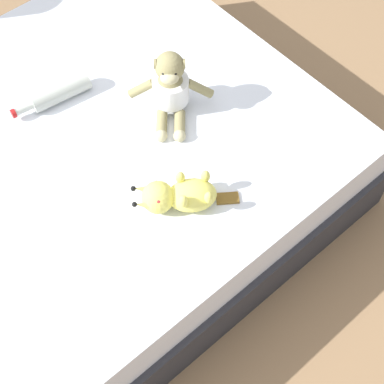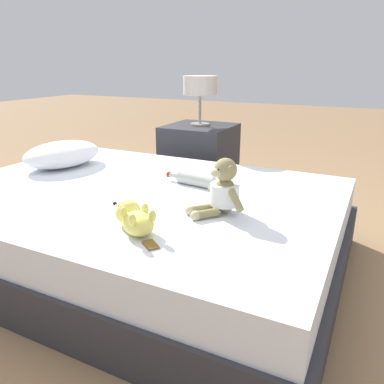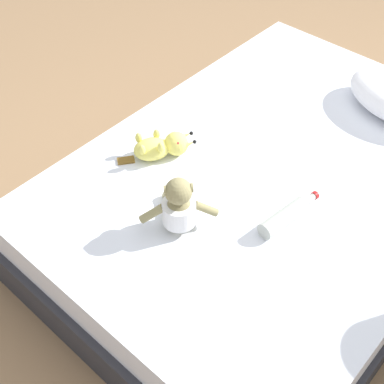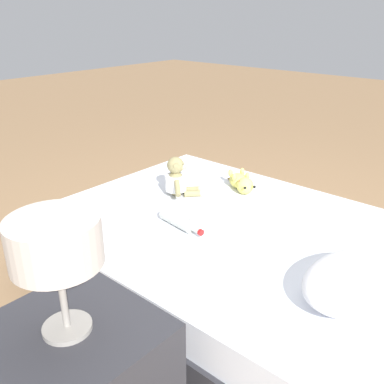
{
  "view_description": "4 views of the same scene",
  "coord_description": "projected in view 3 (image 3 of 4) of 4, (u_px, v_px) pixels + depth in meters",
  "views": [
    {
      "loc": [
        -1.16,
        0.34,
        1.95
      ],
      "look_at": [
        -0.42,
        -0.3,
        0.44
      ],
      "focal_mm": 56.68,
      "sensor_mm": 36.0,
      "label": 1
    },
    {
      "loc": [
        -1.47,
        -1.04,
        0.97
      ],
      "look_at": [
        -0.09,
        -0.35,
        0.44
      ],
      "focal_mm": 35.37,
      "sensor_mm": 36.0,
      "label": 2
    },
    {
      "loc": [
        0.8,
        -1.42,
        1.89
      ],
      "look_at": [
        -0.11,
        -0.41,
        0.47
      ],
      "focal_mm": 50.61,
      "sensor_mm": 36.0,
      "label": 3
    },
    {
      "loc": [
        1.56,
        1.06,
        1.37
      ],
      "look_at": [
        -0.08,
        -0.37,
        0.43
      ],
      "focal_mm": 39.81,
      "sensor_mm": 36.0,
      "label": 4
    }
  ],
  "objects": [
    {
      "name": "bed",
      "position": [
        273.0,
        199.0,
        2.33
      ],
      "size": [
        1.42,
        1.98,
        0.38
      ],
      "color": "#2D2D33",
      "rests_on": "ground_plane"
    },
    {
      "name": "ground_plane",
      "position": [
        269.0,
        227.0,
        2.46
      ],
      "size": [
        16.0,
        16.0,
        0.0
      ],
      "primitive_type": "plane",
      "color": "#93704C"
    },
    {
      "name": "plush_monkey",
      "position": [
        179.0,
        207.0,
        1.91
      ],
      "size": [
        0.26,
        0.26,
        0.24
      ],
      "color": "#8E8456",
      "rests_on": "bed"
    },
    {
      "name": "glass_bottle",
      "position": [
        285.0,
        217.0,
        1.96
      ],
      "size": [
        0.09,
        0.29,
        0.06
      ],
      "color": "#B7BCB2",
      "rests_on": "bed"
    },
    {
      "name": "plush_yellow_creature",
      "position": [
        162.0,
        146.0,
        2.21
      ],
      "size": [
        0.23,
        0.3,
        0.1
      ],
      "color": "#EAE066",
      "rests_on": "bed"
    }
  ]
}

